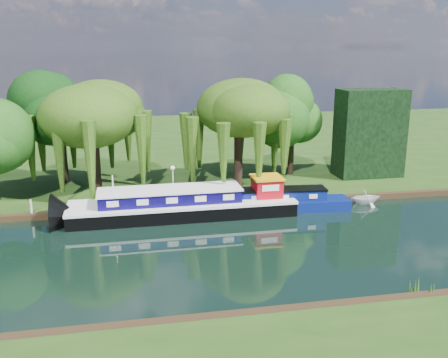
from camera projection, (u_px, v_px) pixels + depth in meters
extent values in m
plane|color=black|center=(182.00, 254.00, 30.19)|extent=(120.00, 120.00, 0.00)
cube|color=#1A360E|center=(152.00, 145.00, 62.39)|extent=(120.00, 52.00, 0.45)
cube|color=black|center=(183.00, 210.00, 36.86)|extent=(16.53, 3.80, 1.10)
cube|color=silver|center=(183.00, 202.00, 36.70)|extent=(16.62, 3.87, 0.20)
cube|color=#0C0745|center=(170.00, 196.00, 36.38)|extent=(10.25, 2.72, 0.87)
cube|color=silver|center=(170.00, 189.00, 36.25)|extent=(10.43, 2.91, 0.11)
cube|color=#A10B15|center=(267.00, 187.00, 37.73)|extent=(2.03, 2.03, 1.37)
cube|color=orange|center=(267.00, 177.00, 37.53)|extent=(2.26, 2.26, 0.15)
cylinder|color=silver|center=(113.00, 190.00, 35.43)|extent=(0.09, 0.09, 2.20)
cube|color=navy|center=(268.00, 206.00, 38.14)|extent=(12.67, 3.14, 0.94)
cube|color=navy|center=(268.00, 195.00, 37.92)|extent=(8.88, 2.30, 0.78)
cube|color=black|center=(268.00, 190.00, 37.80)|extent=(8.99, 2.42, 0.10)
cube|color=silver|center=(226.00, 199.00, 36.79)|extent=(0.63, 0.10, 0.33)
cube|color=silver|center=(256.00, 198.00, 37.02)|extent=(0.63, 0.10, 0.33)
cube|color=silver|center=(285.00, 197.00, 37.25)|extent=(0.63, 0.10, 0.33)
cube|color=silver|center=(313.00, 196.00, 37.48)|extent=(0.63, 0.10, 0.33)
imported|color=silver|center=(365.00, 204.00, 39.75)|extent=(2.61, 2.26, 1.35)
cylinder|color=black|center=(96.00, 160.00, 41.66)|extent=(0.66, 0.66, 5.12)
ellipsoid|color=#26450E|center=(93.00, 115.00, 40.71)|extent=(7.15, 7.15, 4.62)
cylinder|color=black|center=(238.00, 160.00, 41.70)|extent=(0.71, 0.71, 4.99)
ellipsoid|color=#26450E|center=(239.00, 117.00, 40.78)|extent=(6.81, 6.81, 4.40)
cylinder|color=black|center=(62.00, 144.00, 43.54)|extent=(0.64, 0.64, 6.84)
ellipsoid|color=black|center=(60.00, 112.00, 42.82)|extent=(5.47, 5.47, 5.47)
cylinder|color=black|center=(291.00, 142.00, 46.62)|extent=(0.61, 0.61, 6.09)
ellipsoid|color=#184511|center=(292.00, 116.00, 45.98)|extent=(4.87, 4.87, 4.87)
cube|color=black|center=(370.00, 133.00, 45.84)|extent=(6.00, 3.00, 8.00)
cylinder|color=silver|center=(173.00, 183.00, 39.85)|extent=(0.10, 0.10, 2.20)
sphere|color=white|center=(173.00, 168.00, 39.52)|extent=(0.36, 0.36, 0.36)
cylinder|color=silver|center=(31.00, 206.00, 36.07)|extent=(0.16, 0.16, 1.00)
cylinder|color=silver|center=(116.00, 202.00, 37.18)|extent=(0.16, 0.16, 1.00)
cylinder|color=silver|center=(208.00, 196.00, 38.47)|extent=(0.16, 0.16, 1.00)
cylinder|color=silver|center=(283.00, 192.00, 39.58)|extent=(0.16, 0.16, 1.00)
cone|color=#1D4A13|center=(419.00, 287.00, 24.78)|extent=(1.20, 1.20, 1.10)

